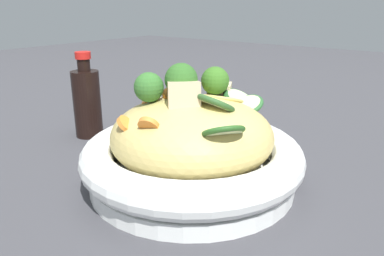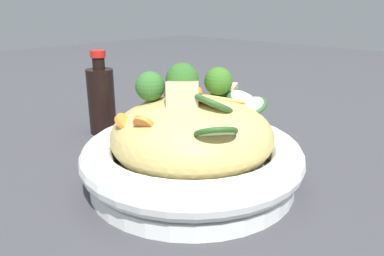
% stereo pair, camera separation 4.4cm
% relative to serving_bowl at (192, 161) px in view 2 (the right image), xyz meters
% --- Properties ---
extents(ground_plane, '(3.00, 3.00, 0.00)m').
position_rel_serving_bowl_xyz_m(ground_plane, '(0.00, 0.00, -0.03)').
color(ground_plane, '#3D3D42').
extents(serving_bowl, '(0.26, 0.26, 0.06)m').
position_rel_serving_bowl_xyz_m(serving_bowl, '(0.00, 0.00, 0.00)').
color(serving_bowl, white).
rests_on(serving_bowl, ground_plane).
extents(noodle_heap, '(0.19, 0.19, 0.09)m').
position_rel_serving_bowl_xyz_m(noodle_heap, '(-0.00, 0.00, 0.03)').
color(noodle_heap, tan).
rests_on(noodle_heap, serving_bowl).
extents(broccoli_florets, '(0.11, 0.08, 0.05)m').
position_rel_serving_bowl_xyz_m(broccoli_florets, '(-0.00, -0.02, 0.09)').
color(broccoli_florets, '#9AAF74').
rests_on(broccoli_florets, serving_bowl).
extents(carrot_coins, '(0.12, 0.08, 0.04)m').
position_rel_serving_bowl_xyz_m(carrot_coins, '(0.02, -0.03, 0.07)').
color(carrot_coins, orange).
rests_on(carrot_coins, serving_bowl).
extents(zucchini_slices, '(0.16, 0.09, 0.04)m').
position_rel_serving_bowl_xyz_m(zucchini_slices, '(-0.02, 0.04, 0.07)').
color(zucchini_slices, beige).
rests_on(zucchini_slices, serving_bowl).
extents(chicken_chunks, '(0.13, 0.06, 0.05)m').
position_rel_serving_bowl_xyz_m(chicken_chunks, '(-0.02, -0.00, 0.08)').
color(chicken_chunks, beige).
rests_on(chicken_chunks, serving_bowl).
extents(soy_sauce_bottle, '(0.04, 0.04, 0.14)m').
position_rel_serving_bowl_xyz_m(soy_sauce_bottle, '(-0.04, -0.24, 0.03)').
color(soy_sauce_bottle, black).
rests_on(soy_sauce_bottle, ground_plane).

